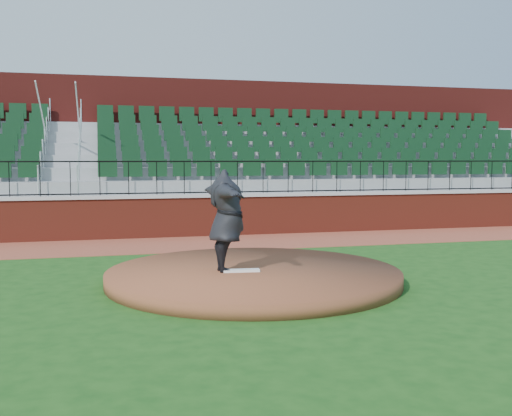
# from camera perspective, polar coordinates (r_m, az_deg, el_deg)

# --- Properties ---
(ground) EXTENTS (90.00, 90.00, 0.00)m
(ground) POSITION_cam_1_polar(r_m,az_deg,el_deg) (11.87, 1.84, -6.85)
(ground) COLOR #194614
(ground) RESTS_ON ground
(warning_track) EXTENTS (34.00, 3.20, 0.01)m
(warning_track) POSITION_cam_1_polar(r_m,az_deg,el_deg) (17.04, -3.31, -3.29)
(warning_track) COLOR brown
(warning_track) RESTS_ON ground
(field_wall) EXTENTS (34.00, 0.35, 1.20)m
(field_wall) POSITION_cam_1_polar(r_m,az_deg,el_deg) (18.53, -4.28, -0.80)
(field_wall) COLOR maroon
(field_wall) RESTS_ON ground
(wall_cap) EXTENTS (34.00, 0.45, 0.10)m
(wall_cap) POSITION_cam_1_polar(r_m,az_deg,el_deg) (18.48, -4.30, 1.20)
(wall_cap) COLOR #B7B7B7
(wall_cap) RESTS_ON field_wall
(wall_railing) EXTENTS (34.00, 0.05, 1.00)m
(wall_railing) POSITION_cam_1_polar(r_m,az_deg,el_deg) (18.46, -4.31, 2.91)
(wall_railing) COLOR black
(wall_railing) RESTS_ON wall_cap
(seating_stands) EXTENTS (34.00, 5.10, 4.60)m
(seating_stands) POSITION_cam_1_polar(r_m,az_deg,el_deg) (21.13, -5.64, 4.48)
(seating_stands) COLOR gray
(seating_stands) RESTS_ON ground
(concourse_wall) EXTENTS (34.00, 0.50, 5.50)m
(concourse_wall) POSITION_cam_1_polar(r_m,az_deg,el_deg) (23.91, -6.70, 5.58)
(concourse_wall) COLOR maroon
(concourse_wall) RESTS_ON ground
(pitchers_mound) EXTENTS (5.64, 5.64, 0.25)m
(pitchers_mound) POSITION_cam_1_polar(r_m,az_deg,el_deg) (11.61, -0.23, -6.48)
(pitchers_mound) COLOR brown
(pitchers_mound) RESTS_ON ground
(pitching_rubber) EXTENTS (0.70, 0.24, 0.05)m
(pitching_rubber) POSITION_cam_1_polar(r_m,az_deg,el_deg) (11.34, -1.40, -5.99)
(pitching_rubber) COLOR white
(pitching_rubber) RESTS_ON pitchers_mound
(pitcher) EXTENTS (0.76, 2.41, 1.93)m
(pitcher) POSITION_cam_1_polar(r_m,az_deg,el_deg) (11.23, -2.85, -1.23)
(pitcher) COLOR black
(pitcher) RESTS_ON pitchers_mound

